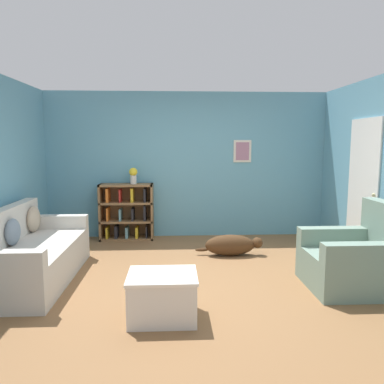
% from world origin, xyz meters
% --- Properties ---
extents(ground_plane, '(14.00, 14.00, 0.00)m').
position_xyz_m(ground_plane, '(0.00, 0.00, 0.00)').
color(ground_plane, brown).
extents(wall_back, '(5.60, 0.13, 2.60)m').
position_xyz_m(wall_back, '(0.00, 2.25, 1.30)').
color(wall_back, '#609EB7').
rests_on(wall_back, ground_plane).
extents(couch, '(0.89, 1.99, 0.90)m').
position_xyz_m(couch, '(-2.03, 0.03, 0.33)').
color(couch, beige).
rests_on(couch, ground_plane).
extents(bookshelf, '(0.93, 0.35, 0.99)m').
position_xyz_m(bookshelf, '(-1.07, 2.03, 0.48)').
color(bookshelf, olive).
rests_on(bookshelf, ground_plane).
extents(recliner_chair, '(1.02, 0.93, 1.01)m').
position_xyz_m(recliner_chair, '(1.91, -0.39, 0.34)').
color(recliner_chair, gray).
rests_on(recliner_chair, ground_plane).
extents(coffee_table, '(0.67, 0.54, 0.45)m').
position_xyz_m(coffee_table, '(-0.36, -1.07, 0.24)').
color(coffee_table, silver).
rests_on(coffee_table, ground_plane).
extents(dog, '(1.03, 0.29, 0.32)m').
position_xyz_m(dog, '(0.63, 0.94, 0.16)').
color(dog, '#472D19').
rests_on(dog, ground_plane).
extents(vase, '(0.15, 0.15, 0.29)m').
position_xyz_m(vase, '(-0.95, 2.01, 1.15)').
color(vase, silver).
rests_on(vase, bookshelf).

